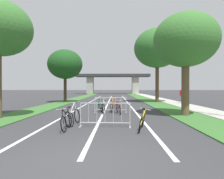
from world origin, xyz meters
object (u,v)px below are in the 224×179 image
crowd_barrier_nearest (105,115)px  bicycle_green_4 (100,106)px  tree_right_pine_near (185,41)px  bicycle_white_2 (103,108)px  bicycle_yellow_0 (142,121)px  tree_left_cypress_far (65,64)px  crowd_barrier_second (110,105)px  bicycle_black_5 (68,121)px  pedestrian_with_backpack (183,94)px  bicycle_red_1 (118,108)px  bicycle_silver_6 (73,117)px  bicycle_orange_3 (112,106)px  tree_right_oak_near (157,48)px

crowd_barrier_nearest → bicycle_green_4: size_ratio=1.36×
tree_right_pine_near → bicycle_white_2: tree_right_pine_near is taller
crowd_barrier_nearest → bicycle_yellow_0: (1.53, -0.59, -0.16)m
tree_left_cypress_far → tree_right_pine_near: (10.07, -10.43, 0.12)m
crowd_barrier_second → bicycle_black_5: 5.61m
tree_right_pine_near → pedestrian_with_backpack: 9.86m
bicycle_red_1 → bicycle_black_5: size_ratio=0.99×
tree_left_cypress_far → bicycle_red_1: tree_left_cypress_far is taller
bicycle_green_4 → bicycle_silver_6: size_ratio=0.93×
crowd_barrier_second → bicycle_orange_3: crowd_barrier_second is taller
tree_right_pine_near → crowd_barrier_second: size_ratio=2.80×
bicycle_white_2 → pedestrian_with_backpack: pedestrian_with_backpack is taller
bicycle_black_5 → tree_right_oak_near: bearing=-112.1°
crowd_barrier_second → bicycle_white_2: bearing=-144.3°
tree_right_oak_near → bicycle_silver_6: bearing=-116.5°
tree_right_pine_near → tree_right_oak_near: size_ratio=0.72×
tree_left_cypress_far → bicycle_green_4: tree_left_cypress_far is taller
tree_left_cypress_far → bicycle_yellow_0: bearing=-64.2°
tree_right_pine_near → bicycle_silver_6: (-6.18, -2.91, -4.16)m
crowd_barrier_nearest → bicycle_silver_6: bicycle_silver_6 is taller
tree_right_pine_near → bicycle_black_5: (-6.18, -3.82, -4.18)m
bicycle_yellow_0 → bicycle_silver_6: size_ratio=0.94×
bicycle_red_1 → bicycle_black_5: 5.34m
bicycle_white_2 → bicycle_red_1: bearing=-17.1°
bicycle_yellow_0 → bicycle_black_5: (-3.04, 0.08, 0.00)m
tree_left_cypress_far → bicycle_orange_3: (5.63, -8.52, -4.03)m
bicycle_black_5 → pedestrian_with_backpack: bearing=-122.8°
tree_left_cypress_far → bicycle_black_5: (3.88, -14.25, -4.06)m
bicycle_orange_3 → bicycle_yellow_0: bearing=-71.4°
pedestrian_with_backpack → tree_right_pine_near: bearing=-116.9°
bicycle_red_1 → bicycle_green_4: (-1.28, 0.91, 0.04)m
tree_left_cypress_far → bicycle_yellow_0: size_ratio=3.71×
bicycle_silver_6 → bicycle_red_1: bearing=70.5°
bicycle_white_2 → pedestrian_with_backpack: bearing=33.8°
bicycle_yellow_0 → bicycle_green_4: 6.27m
bicycle_green_4 → bicycle_black_5: bearing=-112.4°
crowd_barrier_nearest → bicycle_silver_6: 1.56m
bicycle_white_2 → bicycle_orange_3: bearing=39.1°
tree_left_cypress_far → bicycle_silver_6: (3.89, -13.33, -4.04)m
tree_right_pine_near → bicycle_green_4: bearing=159.6°
bicycle_black_5 → tree_right_pine_near: bearing=-145.2°
tree_right_pine_near → bicycle_black_5: 8.39m
tree_right_pine_near → bicycle_green_4: tree_right_pine_near is taller
bicycle_silver_6 → tree_right_oak_near: bearing=72.2°
crowd_barrier_nearest → bicycle_white_2: 4.54m
crowd_barrier_second → bicycle_black_5: (-1.62, -5.37, -0.16)m
tree_right_pine_near → bicycle_yellow_0: (-3.14, -3.91, -4.19)m
crowd_barrier_second → bicycle_silver_6: 4.74m
bicycle_yellow_0 → bicycle_red_1: bicycle_yellow_0 is taller
bicycle_silver_6 → bicycle_white_2: bearing=83.5°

